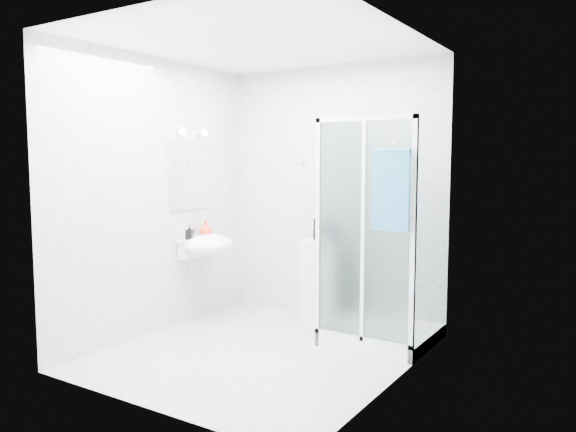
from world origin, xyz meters
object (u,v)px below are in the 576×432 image
Objects in this scene: soap_dispenser_orange at (206,228)px; hand_towel at (391,188)px; wall_basin at (206,245)px; shower_enclosure at (371,293)px; shampoo_bottle_a at (318,225)px; soap_dispenser_black at (189,232)px; storage_cabinet at (323,282)px; shampoo_bottle_b at (331,228)px.

hand_towel is at bearing -5.67° from soap_dispenser_orange.
wall_basin is at bearing -47.50° from soap_dispenser_orange.
shower_enclosure is 0.91m from shampoo_bottle_a.
shampoo_bottle_a is 2.05× the size of soap_dispenser_black.
soap_dispenser_black is at bearing -117.53° from wall_basin.
shower_enclosure is 13.96× the size of soap_dispenser_black.
shampoo_bottle_b reaches higher than storage_cabinet.
storage_cabinet is (1.02, 0.58, -0.37)m from wall_basin.
storage_cabinet is 0.56m from shampoo_bottle_b.
shower_enclosure is 3.57× the size of wall_basin.
storage_cabinet is at bearing 157.61° from shower_enclosure.
storage_cabinet is 2.90× the size of shampoo_bottle_a.
hand_towel is (0.97, -0.66, 1.00)m from storage_cabinet.
shampoo_bottle_a reaches higher than storage_cabinet.
shampoo_bottle_b reaches higher than soap_dispenser_black.
hand_towel is at bearing -37.23° from shampoo_bottle_b.
shampoo_bottle_a is at bearing 29.90° from wall_basin.
shower_enclosure is at bearing -27.08° from storage_cabinet.
shampoo_bottle_b is at bearing 153.59° from shower_enclosure.
soap_dispenser_black is at bearing -147.77° from shampoo_bottle_b.
shampoo_bottle_b is (0.13, 0.03, -0.02)m from shampoo_bottle_a.
soap_dispenser_black is at bearing -150.91° from storage_cabinet.
hand_towel is (0.34, -0.40, 0.98)m from shower_enclosure.
soap_dispenser_orange is at bearing 96.47° from soap_dispenser_black.
storage_cabinet is at bearing 33.78° from soap_dispenser_black.
wall_basin is 0.22m from soap_dispenser_orange.
wall_basin is 1.90× the size of shampoo_bottle_a.
shampoo_bottle_a is 1.20× the size of shampoo_bottle_b.
soap_dispenser_orange is (-2.11, 0.21, -0.48)m from hand_towel.
shower_enclosure is 0.69m from storage_cabinet.
soap_dispenser_black is at bearing -164.77° from shower_enclosure.
hand_towel is at bearing -2.44° from wall_basin.
shower_enclosure is at bearing 6.20° from soap_dispenser_orange.
shampoo_bottle_b is (-0.89, 0.68, -0.45)m from hand_towel.
shampoo_bottle_a is at bearing 147.66° from hand_towel.
shampoo_bottle_b is at bearing 20.97° from soap_dispenser_orange.
soap_dispenser_orange is 1.16× the size of soap_dispenser_black.
wall_basin is 0.22m from soap_dispenser_black.
soap_dispenser_black is (-1.10, -0.74, 0.51)m from storage_cabinet.
shampoo_bottle_b is 1.30m from soap_dispenser_orange.
shower_enclosure reaches higher than soap_dispenser_black.
shampoo_bottle_a is (-0.68, 0.24, 0.55)m from shower_enclosure.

